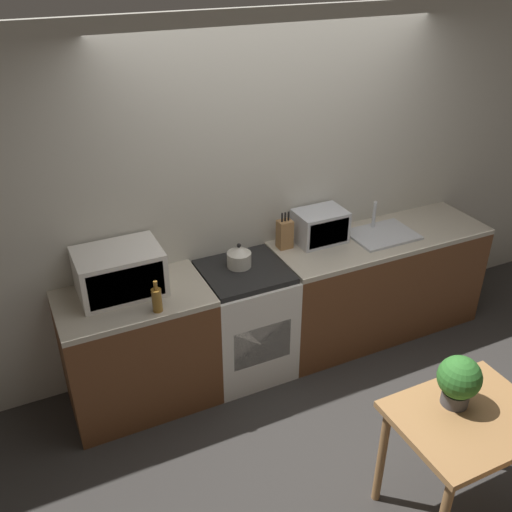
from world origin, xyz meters
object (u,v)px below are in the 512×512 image
toaster_oven (320,226)px  stove_range (245,321)px  bottle (157,299)px  kettle (239,257)px  dining_table (466,432)px  microwave (120,272)px

toaster_oven → stove_range: bearing=-168.3°
stove_range → toaster_oven: bearing=11.7°
toaster_oven → bottle: bearing=-165.2°
stove_range → kettle: (-0.01, 0.06, 0.53)m
stove_range → toaster_oven: 0.93m
stove_range → kettle: size_ratio=4.83×
dining_table → kettle: bearing=107.8°
bottle → microwave: bearing=115.5°
toaster_oven → microwave: bearing=-177.9°
kettle → microwave: size_ratio=0.33×
bottle → dining_table: 1.97m
stove_range → bottle: 0.92m
stove_range → microwave: (-0.87, 0.09, 0.61)m
stove_range → kettle: bearing=102.6°
stove_range → bottle: bearing=-162.1°
stove_range → dining_table: stove_range is taller
kettle → bottle: (-0.70, -0.29, 0.01)m
toaster_oven → dining_table: size_ratio=0.49×
bottle → dining_table: bearing=-49.3°
microwave → dining_table: 2.32m
microwave → bottle: size_ratio=2.52×
stove_range → microwave: bearing=174.1°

